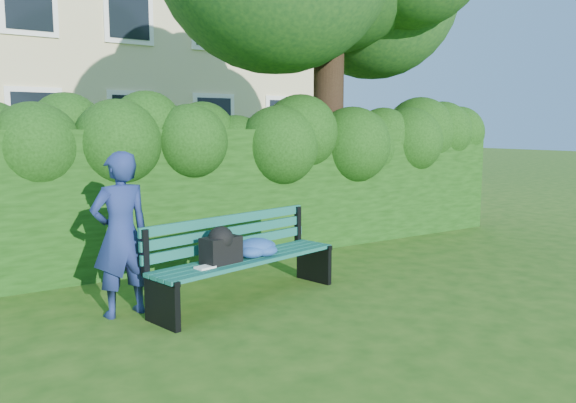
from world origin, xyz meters
TOP-DOWN VIEW (x-y plane):
  - ground at (0.00, 0.00)m, footprint 80.00×80.00m
  - hedge at (0.00, 2.20)m, footprint 10.00×1.00m
  - park_bench at (-0.86, 0.17)m, footprint 2.29×1.04m
  - man_reading at (-2.06, 0.40)m, footprint 0.63×0.46m

SIDE VIEW (x-z plane):
  - ground at x=0.00m, z-range 0.00..0.00m
  - park_bench at x=-0.86m, z-range 0.06..0.95m
  - man_reading at x=-2.06m, z-range 0.00..1.60m
  - hedge at x=0.00m, z-range 0.00..1.80m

